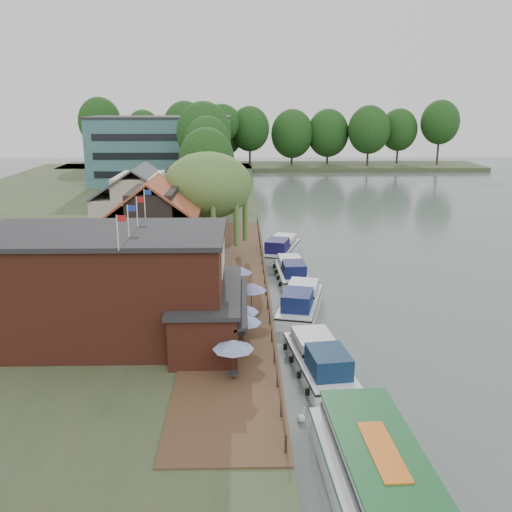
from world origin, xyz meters
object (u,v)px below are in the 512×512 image
object	(u,v)px
hotel_block	(161,150)
cruiser_0	(320,357)
cottage_b	(141,206)
tour_boat	(386,493)
cruiser_1	(300,299)
cruiser_2	(292,269)
umbrella_3	(251,299)
pub	(137,286)
umbrella_0	(233,360)
umbrella_1	(243,332)
umbrella_4	(240,280)
cottage_a	(155,226)
cruiser_3	(281,246)
swan	(301,418)
cottage_c	(186,193)
umbrella_2	(242,321)
willow	(208,206)

from	to	relation	value
hotel_block	cruiser_0	size ratio (longest dim) A/B	2.61
cottage_b	tour_boat	xyz separation A→B (m)	(16.36, -41.31, -3.75)
cruiser_1	cruiser_2	world-z (taller)	cruiser_1
umbrella_3	pub	bearing A→B (deg)	-152.15
umbrella_0	umbrella_1	bearing A→B (deg)	81.71
cottage_b	umbrella_3	distance (m)	24.16
umbrella_4	pub	bearing A→B (deg)	-128.68
cottage_a	cruiser_1	distance (m)	15.26
hotel_block	umbrella_4	bearing A→B (deg)	-76.88
pub	cottage_b	xyz separation A→B (m)	(-4.00, 25.00, 0.60)
cottage_b	tour_boat	world-z (taller)	cottage_b
cruiser_3	cottage_b	bearing A→B (deg)	-169.17
cottage_a	cottage_b	world-z (taller)	same
pub	cruiser_1	size ratio (longest dim) A/B	2.07
swan	cottage_a	bearing A→B (deg)	114.57
umbrella_3	cottage_c	bearing A→B (deg)	103.93
cruiser_2	cottage_b	bearing A→B (deg)	145.84
swan	hotel_block	bearing A→B (deg)	102.61
cottage_b	cottage_c	distance (m)	9.85
umbrella_0	hotel_block	bearing A→B (deg)	100.51
umbrella_4	cottage_c	bearing A→B (deg)	104.44
cottage_a	umbrella_2	world-z (taller)	cottage_a
hotel_block	cottage_b	size ratio (longest dim) A/B	2.65
willow	tour_boat	world-z (taller)	willow
umbrella_1	cruiser_3	xyz separation A→B (m)	(4.05, 25.86, -1.15)
pub	hotel_block	bearing A→B (deg)	96.43
pub	willow	xyz separation A→B (m)	(3.50, 20.00, 1.56)
umbrella_2	cruiser_0	distance (m)	5.75
umbrella_2	cruiser_3	xyz separation A→B (m)	(4.14, 24.02, -1.15)
cruiser_3	tour_boat	distance (m)	40.00
cruiser_0	cruiser_3	distance (m)	27.11
umbrella_0	cruiser_0	world-z (taller)	umbrella_0
pub	umbrella_0	world-z (taller)	pub
hotel_block	cottage_b	bearing A→B (deg)	-85.03
hotel_block	cruiser_2	xyz separation A→B (m)	(19.37, -55.52, -6.08)
cottage_b	umbrella_0	size ratio (longest dim) A/B	4.04
umbrella_4	umbrella_0	bearing A→B (deg)	-91.34
willow	cottage_b	bearing A→B (deg)	146.31
cottage_c	umbrella_3	distance (m)	31.11
willow	cruiser_3	size ratio (longest dim) A/B	1.10
umbrella_3	swan	size ratio (longest dim) A/B	5.40
willow	cruiser_0	bearing A→B (deg)	-71.19
cottage_a	cruiser_0	distance (m)	22.65
hotel_block	umbrella_2	distance (m)	73.04
umbrella_1	tour_boat	size ratio (longest dim) A/B	0.17
umbrella_4	cruiser_0	bearing A→B (deg)	-67.46
umbrella_0	cruiser_2	size ratio (longest dim) A/B	0.26
umbrella_2	umbrella_3	world-z (taller)	same
cottage_c	umbrella_4	xyz separation A→B (m)	(6.62, -25.73, -2.96)
umbrella_0	umbrella_3	bearing A→B (deg)	83.33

